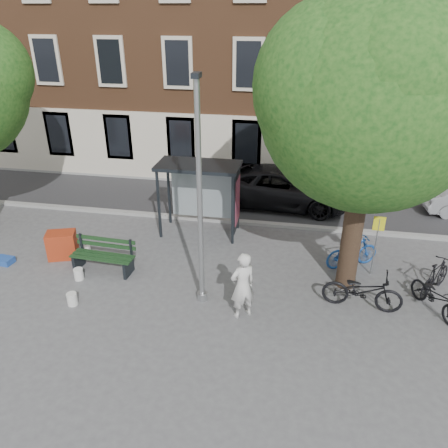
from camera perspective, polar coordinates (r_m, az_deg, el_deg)
ground at (r=12.50m, az=-2.84°, el=-9.82°), size 90.00×90.00×0.00m
road at (r=18.51m, az=2.02°, el=2.89°), size 40.00×4.00×0.01m
curb_near at (r=16.69m, az=1.00°, el=0.37°), size 40.00×0.25×0.12m
curb_far at (r=20.32m, az=2.86°, el=5.24°), size 40.00×0.25×0.12m
building_row at (r=22.93m, az=4.79°, el=25.36°), size 30.00×8.00×14.00m
lamppost at (r=11.09m, az=-3.16°, el=1.86°), size 0.28×0.35×6.11m
tree_right at (r=11.43m, az=19.05°, el=16.15°), size 5.76×5.60×8.20m
bus_shelter at (r=15.24m, az=-1.77°, el=5.38°), size 2.85×1.45×2.62m
painter at (r=11.38m, az=2.45°, el=-8.03°), size 0.83×0.77×1.90m
bench at (r=14.03m, az=-15.46°, el=-4.19°), size 2.01×0.76×1.02m
bike_a at (r=12.45m, az=17.63°, el=-8.28°), size 2.18×0.94×1.11m
bike_b at (r=14.26m, az=16.41°, el=-3.46°), size 1.82×1.28×1.08m
bike_c at (r=13.06m, az=25.96°, el=-8.56°), size 1.42×1.90×0.95m
bike_d at (r=13.89m, az=25.91°, el=-6.21°), size 1.41×1.65×1.02m
car_dark at (r=18.15m, az=7.61°, el=4.85°), size 5.79×2.95×1.57m
red_stand at (r=15.18m, az=-20.40°, el=-2.58°), size 1.05×0.86×0.90m
blue_crate at (r=15.74m, az=-26.77°, el=-4.28°), size 0.59×0.45×0.20m
bucket_a at (r=13.94m, az=-18.44°, el=-6.23°), size 0.35×0.35×0.36m
bucket_b at (r=12.90m, az=-19.22°, el=-9.24°), size 0.28×0.28×0.36m
bucket_c at (r=15.09m, az=-17.52°, el=-3.46°), size 0.33×0.33×0.36m
notice_sign at (r=13.64m, az=19.41°, el=-1.12°), size 0.34×0.04×1.95m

